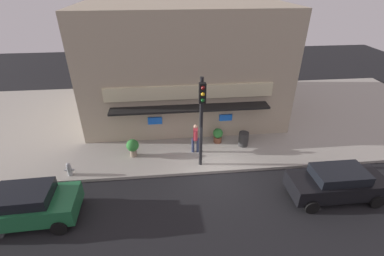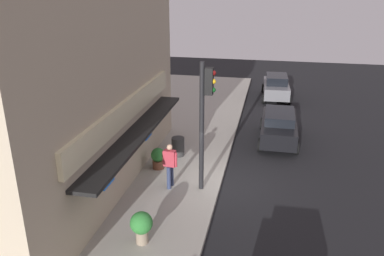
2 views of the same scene
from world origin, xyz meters
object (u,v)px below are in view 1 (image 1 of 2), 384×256
Objects in this scene: traffic_light at (202,113)px; potted_plant_by_doorway at (218,135)px; potted_plant_by_window at (133,146)px; fire_hydrant at (69,169)px; trash_can at (243,139)px; parked_car_black at (337,183)px; parked_car_green at (27,205)px; pedestrian at (195,137)px.

traffic_light reaches higher than potted_plant_by_doorway.
traffic_light is 4.71× the size of potted_plant_by_window.
trash_can reaches higher than fire_hydrant.
potted_plant_by_doorway is 6.79m from parked_car_black.
parked_car_green is (-13.57, -0.02, 0.02)m from parked_car_black.
potted_plant_by_doorway is at bearing 59.02° from traffic_light.
parked_car_green is at bearing -134.48° from potted_plant_by_window.
traffic_light reaches higher than parked_car_green.
potted_plant_by_doorway is (1.33, 2.22, -2.67)m from traffic_light.
potted_plant_by_doorway reaches higher than trash_can.
potted_plant_by_doorway is 0.88× the size of potted_plant_by_window.
trash_can is 3.00m from pedestrian.
trash_can is 0.82× the size of potted_plant_by_window.
trash_can is at bearing 125.07° from parked_car_black.
fire_hydrant is 0.17× the size of parked_car_black.
potted_plant_by_window reaches higher than potted_plant_by_doorway.
parked_car_green is at bearing -159.87° from traffic_light.
potted_plant_by_window is 0.25× the size of parked_car_green.
trash_can is 1.54m from potted_plant_by_doorway.
potted_plant_by_window is 10.40m from parked_car_black.
pedestrian is at bearing 12.11° from fire_hydrant.
traffic_light is 2.53m from pedestrian.
potted_plant_by_doorway is (-1.45, 0.51, 0.06)m from trash_can.
pedestrian is 1.80m from potted_plant_by_doorway.
parked_car_green is (-0.90, -2.68, 0.31)m from fire_hydrant.
potted_plant_by_window is (3.09, 1.38, 0.27)m from fire_hydrant.
traffic_light is at bearing 20.13° from parked_car_green.
traffic_light is 6.61× the size of fire_hydrant.
fire_hydrant is 0.71× the size of potted_plant_by_window.
parked_car_black reaches higher than trash_can.
traffic_light is 4.25m from trash_can.
potted_plant_by_window is (-3.66, 1.26, -2.53)m from traffic_light.
potted_plant_by_window is (-6.44, -0.44, 0.20)m from trash_can.
trash_can is at bearing -19.52° from potted_plant_by_doorway.
parked_car_black is 1.05× the size of parked_car_green.
fire_hydrant is 0.87× the size of trash_can.
traffic_light reaches higher than potted_plant_by_window.
potted_plant_by_doorway is 0.21× the size of parked_car_black.
pedestrian is 1.95× the size of potted_plant_by_doorway.
potted_plant_by_doorway is 5.08m from potted_plant_by_window.
parked_car_green reaches higher than potted_plant_by_window.
fire_hydrant is 3.39m from potted_plant_by_window.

